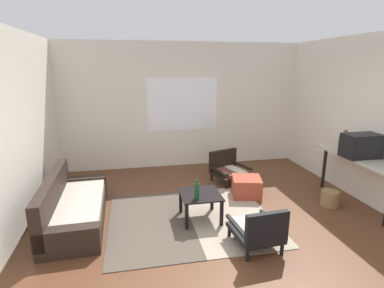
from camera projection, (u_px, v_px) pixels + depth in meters
ground_plane at (221, 233)px, 4.08m from camera, size 7.80×7.80×0.00m
far_wall_with_window at (182, 106)px, 6.65m from camera, size 5.60×0.13×2.70m
area_rug at (191, 219)px, 4.46m from camera, size 2.36×2.01×0.01m
couch at (72, 208)px, 4.35m from camera, size 0.81×1.92×0.69m
coffee_table at (200, 198)px, 4.39m from camera, size 0.58×0.59×0.40m
armchair_by_window at (228, 168)px, 5.90m from camera, size 0.78×0.74×0.59m
armchair_striped_foreground at (258, 230)px, 3.67m from camera, size 0.58×0.66×0.58m
ottoman_orange at (246, 187)px, 5.22m from camera, size 0.58×0.58×0.34m
console_shelf at (355, 161)px, 4.78m from camera, size 0.41×1.57×0.83m
crt_television at (361, 146)px, 4.61m from camera, size 0.55×0.33×0.36m
clay_vase at (344, 143)px, 4.99m from camera, size 0.18×0.18×0.35m
glass_bottle at (197, 191)px, 4.18m from camera, size 0.07×0.07×0.28m
wicker_basket at (330, 198)px, 4.86m from camera, size 0.28×0.28×0.26m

